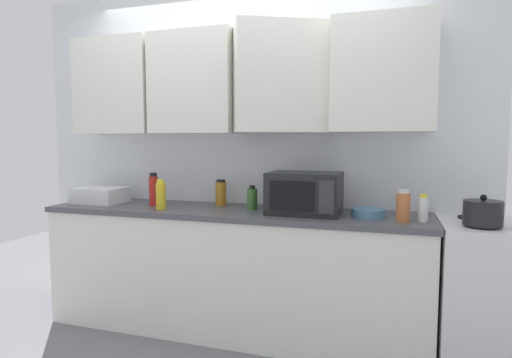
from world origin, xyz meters
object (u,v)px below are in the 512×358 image
at_px(bottle_green_oil, 252,198).
at_px(bottle_spice_jar, 403,206).
at_px(bottle_red_sauce, 154,190).
at_px(bowl_ceramic_small, 368,213).
at_px(bottle_white_jar, 423,209).
at_px(kettle, 483,213).
at_px(bottle_amber_vinegar, 221,193).
at_px(dish_rack, 100,195).
at_px(bottle_yellow_mustard, 161,195).
at_px(stove_range, 506,298).
at_px(microwave, 305,193).

relative_size(bottle_green_oil, bottle_spice_jar, 0.89).
xyz_separation_m(bottle_red_sauce, bowl_ceramic_small, (1.59, -0.02, -0.09)).
relative_size(bottle_white_jar, bowl_ceramic_small, 0.79).
relative_size(kettle, bottle_spice_jar, 1.07).
distance_m(bottle_amber_vinegar, bowl_ceramic_small, 1.12).
bearing_deg(bottle_white_jar, dish_rack, 177.88).
height_order(dish_rack, bottle_green_oil, bottle_green_oil).
height_order(dish_rack, bottle_white_jar, bottle_white_jar).
height_order(bottle_red_sauce, bottle_amber_vinegar, bottle_red_sauce).
bearing_deg(bottle_yellow_mustard, kettle, -0.45).
bearing_deg(bottle_yellow_mustard, bottle_red_sauce, 136.96).
relative_size(bottle_red_sauce, bowl_ceramic_small, 1.18).
distance_m(dish_rack, bottle_red_sauce, 0.50).
bearing_deg(bottle_green_oil, bottle_spice_jar, -9.52).
distance_m(stove_range, bottle_green_oil, 1.71).
xyz_separation_m(bottle_green_oil, bottle_amber_vinegar, (-0.29, 0.11, 0.02)).
bearing_deg(dish_rack, bottle_yellow_mustard, -12.70).
bearing_deg(bottle_red_sauce, stove_range, -0.18).
height_order(microwave, dish_rack, microwave).
bearing_deg(bowl_ceramic_small, bottle_red_sauce, 179.44).
distance_m(bottle_spice_jar, bowl_ceramic_small, 0.24).
distance_m(kettle, dish_rack, 2.73).
bearing_deg(bottle_white_jar, bottle_spice_jar, -164.27).
distance_m(bottle_red_sauce, bottle_green_oil, 0.78).
bearing_deg(bottle_red_sauce, dish_rack, 178.54).
distance_m(bottle_white_jar, bottle_green_oil, 1.15).
distance_m(bottle_amber_vinegar, bottle_spice_jar, 1.34).
xyz_separation_m(dish_rack, bottle_white_jar, (2.41, -0.09, 0.02)).
relative_size(bottle_white_jar, bottle_green_oil, 0.98).
height_order(stove_range, microwave, microwave).
bearing_deg(kettle, bottle_yellow_mustard, 179.55).
relative_size(stove_range, bottle_red_sauce, 3.62).
bearing_deg(bottle_amber_vinegar, bottle_red_sauce, -160.50).
relative_size(bottle_yellow_mustard, bottle_spice_jar, 1.10).
bearing_deg(bottle_white_jar, bottle_red_sauce, 177.71).
distance_m(microwave, bowl_ceramic_small, 0.43).
height_order(stove_range, bottle_white_jar, bottle_white_jar).
xyz_separation_m(dish_rack, bottle_yellow_mustard, (0.64, -0.14, 0.04)).
height_order(kettle, microwave, microwave).
distance_m(kettle, bottle_green_oil, 1.47).
xyz_separation_m(dish_rack, bottle_red_sauce, (0.50, -0.01, 0.06)).
height_order(kettle, dish_rack, kettle).
height_order(bottle_red_sauce, bottle_green_oil, bottle_red_sauce).
relative_size(bottle_amber_vinegar, bowl_ceramic_small, 0.92).
height_order(stove_range, bottle_amber_vinegar, bottle_amber_vinegar).
bearing_deg(bottle_red_sauce, bottle_spice_jar, -3.47).
bearing_deg(stove_range, bottle_green_oil, 177.53).
relative_size(microwave, bottle_amber_vinegar, 2.43).
bearing_deg(microwave, bottle_green_oil, 170.88).
xyz_separation_m(kettle, bottle_yellow_mustard, (-2.08, 0.02, 0.02)).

